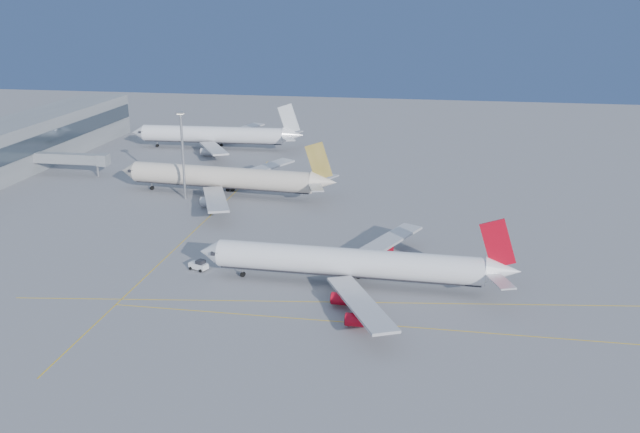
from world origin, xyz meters
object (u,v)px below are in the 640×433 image
(airliner_etihad, at_px, (226,178))
(pushback_tug, at_px, (199,265))
(airliner_virgin, at_px, (355,263))
(light_mast, at_px, (182,148))
(airliner_third, at_px, (217,135))

(airliner_etihad, xyz_separation_m, pushback_tug, (10.68, -53.85, -4.02))
(airliner_virgin, bearing_deg, light_mast, 137.34)
(airliner_etihad, bearing_deg, airliner_virgin, -48.16)
(airliner_third, distance_m, light_mast, 64.33)
(airliner_virgin, xyz_separation_m, airliner_third, (-63.54, 113.95, 0.51))
(airliner_etihad, distance_m, light_mast, 14.43)
(airliner_virgin, xyz_separation_m, airliner_etihad, (-42.65, 56.57, 0.42))
(airliner_third, bearing_deg, pushback_tug, -76.03)
(airliner_virgin, bearing_deg, airliner_etihad, 128.60)
(pushback_tug, bearing_deg, airliner_third, 126.61)
(pushback_tug, xyz_separation_m, light_mast, (-20.59, 48.48, 13.03))
(airliner_etihad, distance_m, pushback_tug, 55.05)
(airliner_third, bearing_deg, light_mast, -81.95)
(airliner_virgin, relative_size, pushback_tug, 14.65)
(pushback_tug, height_order, light_mast, light_mast)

